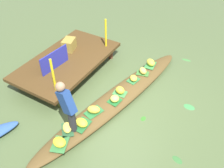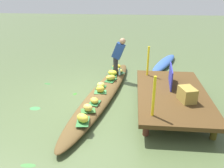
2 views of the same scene
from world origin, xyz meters
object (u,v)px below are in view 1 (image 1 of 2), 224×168
(banana_bunch_1, at_px, (115,99))
(market_banner, at_px, (55,60))
(banana_bunch_3, at_px, (151,62))
(banana_bunch_6, at_px, (59,142))
(banana_bunch_0, at_px, (67,128))
(water_bottle, at_px, (73,118))
(vendor_boat, at_px, (116,99))
(banana_bunch_7, at_px, (82,123))
(banana_bunch_5, at_px, (120,90))
(banana_bunch_8, at_px, (94,109))
(produce_crate, at_px, (69,45))
(vendor_person, at_px, (67,105))
(banana_bunch_4, at_px, (143,71))
(banana_bunch_2, at_px, (134,78))

(banana_bunch_1, height_order, market_banner, market_banner)
(banana_bunch_3, relative_size, banana_bunch_6, 1.02)
(banana_bunch_0, distance_m, water_bottle, 0.27)
(vendor_boat, bearing_deg, banana_bunch_7, -177.81)
(banana_bunch_5, bearing_deg, banana_bunch_8, 167.05)
(banana_bunch_8, xyz_separation_m, produce_crate, (1.66, 2.00, 0.30))
(banana_bunch_6, relative_size, banana_bunch_7, 0.99)
(vendor_person, xyz_separation_m, produce_crate, (2.30, 1.82, -0.30))
(banana_bunch_4, height_order, banana_bunch_7, banana_bunch_4)
(banana_bunch_7, relative_size, banana_bunch_8, 0.98)
(banana_bunch_1, height_order, water_bottle, water_bottle)
(banana_bunch_4, bearing_deg, banana_bunch_0, 168.21)
(banana_bunch_3, xyz_separation_m, banana_bunch_5, (-1.55, 0.18, 0.00))
(banana_bunch_0, bearing_deg, banana_bunch_1, -18.57)
(banana_bunch_5, relative_size, produce_crate, 0.55)
(banana_bunch_6, xyz_separation_m, vendor_person, (0.49, 0.09, 0.62))
(produce_crate, bearing_deg, banana_bunch_7, -136.89)
(banana_bunch_8, bearing_deg, banana_bunch_0, 164.41)
(vendor_boat, height_order, banana_bunch_4, banana_bunch_4)
(banana_bunch_1, xyz_separation_m, banana_bunch_4, (1.39, -0.12, 0.01))
(banana_bunch_1, distance_m, vendor_person, 1.44)
(banana_bunch_3, bearing_deg, banana_bunch_2, 172.65)
(vendor_person, bearing_deg, banana_bunch_8, -16.13)
(banana_bunch_0, height_order, banana_bunch_3, banana_bunch_3)
(banana_bunch_1, xyz_separation_m, market_banner, (0.12, 1.98, 0.40))
(banana_bunch_4, distance_m, banana_bunch_7, 2.47)
(banana_bunch_6, distance_m, vendor_person, 0.79)
(market_banner, bearing_deg, banana_bunch_7, -119.62)
(water_bottle, bearing_deg, banana_bunch_4, -13.84)
(banana_bunch_0, xyz_separation_m, banana_bunch_8, (0.74, -0.21, 0.02))
(banana_bunch_3, bearing_deg, banana_bunch_8, 171.07)
(banana_bunch_5, height_order, banana_bunch_6, banana_bunch_5)
(banana_bunch_4, height_order, banana_bunch_8, banana_bunch_4)
(banana_bunch_8, height_order, produce_crate, produce_crate)
(banana_bunch_1, bearing_deg, banana_bunch_8, 157.79)
(banana_bunch_5, xyz_separation_m, banana_bunch_8, (-0.91, 0.21, -0.01))
(banana_bunch_3, bearing_deg, banana_bunch_5, 173.47)
(banana_bunch_6, bearing_deg, banana_bunch_0, 15.25)
(banana_bunch_0, distance_m, vendor_person, 0.63)
(market_banner, bearing_deg, vendor_boat, -83.34)
(banana_bunch_0, bearing_deg, water_bottle, 8.09)
(vendor_person, bearing_deg, banana_bunch_3, -10.46)
(banana_bunch_2, height_order, banana_bunch_7, banana_bunch_7)
(market_banner, distance_m, produce_crate, 0.99)
(banana_bunch_1, relative_size, banana_bunch_7, 0.75)
(produce_crate, bearing_deg, banana_bunch_8, -129.59)
(banana_bunch_0, bearing_deg, produce_crate, 36.82)
(banana_bunch_5, height_order, vendor_person, vendor_person)
(banana_bunch_7, relative_size, produce_crate, 0.69)
(banana_bunch_0, bearing_deg, banana_bunch_7, -35.59)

